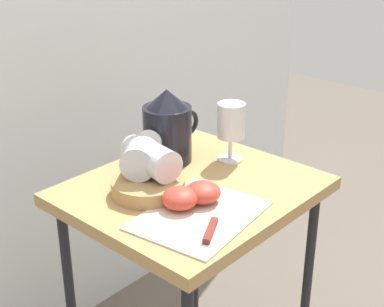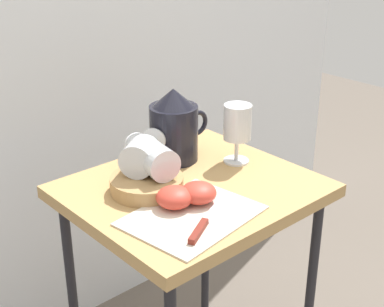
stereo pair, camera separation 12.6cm
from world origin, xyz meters
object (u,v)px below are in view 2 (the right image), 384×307
basket_tray (147,184)px  apple_half_right (198,193)px  wine_glass_tipped_far (156,160)px  wine_glass_tipped_near (141,156)px  pitcher (174,131)px  wine_glass_upright (237,126)px  apple_half_left (174,197)px  table (192,212)px  knife (204,223)px

basket_tray → apple_half_right: size_ratio=2.09×
wine_glass_tipped_far → apple_half_right: wine_glass_tipped_far is taller
basket_tray → wine_glass_tipped_near: (0.01, 0.03, 0.06)m
wine_glass_tipped_far → pitcher: bearing=35.8°
wine_glass_upright → apple_half_left: 0.29m
basket_tray → wine_glass_upright: bearing=-5.0°
wine_glass_upright → pitcher: bearing=132.3°
apple_half_left → apple_half_right: 0.05m
apple_half_left → basket_tray: bearing=87.7°
table → knife: 0.20m
wine_glass_upright → apple_half_left: (-0.27, -0.08, -0.07)m
pitcher → apple_half_right: size_ratio=2.36×
wine_glass_tipped_far → apple_half_left: (-0.03, -0.10, -0.05)m
pitcher → knife: bearing=-119.9°
pitcher → wine_glass_upright: 0.16m
wine_glass_upright → wine_glass_tipped_far: wine_glass_upright is taller
wine_glass_upright → apple_half_right: 0.25m
table → knife: size_ratio=3.31×
wine_glass_tipped_near → apple_half_left: wine_glass_tipped_near is taller
table → wine_glass_tipped_near: bearing=138.8°
apple_half_left → apple_half_right: bearing=-19.2°
wine_glass_tipped_far → apple_half_right: bearing=-77.6°
wine_glass_tipped_near → apple_half_left: 0.14m
basket_tray → wine_glass_upright: wine_glass_upright is taller
wine_glass_tipped_near → knife: (-0.02, -0.23, -0.07)m
wine_glass_tipped_far → wine_glass_upright: bearing=-4.1°
wine_glass_upright → wine_glass_tipped_near: (-0.26, 0.05, -0.02)m
apple_half_left → wine_glass_upright: bearing=16.2°
apple_half_left → apple_half_right: same height
basket_tray → apple_half_left: bearing=-92.3°
wine_glass_tipped_near → apple_half_right: bearing=-74.9°
basket_tray → wine_glass_tipped_far: bearing=-14.3°
basket_tray → wine_glass_upright: (0.26, -0.02, 0.08)m
pitcher → knife: 0.34m
apple_half_left → wine_glass_tipped_near: bearing=84.7°
basket_tray → pitcher: size_ratio=0.89×
wine_glass_tipped_near → wine_glass_tipped_far: 0.04m
wine_glass_tipped_near → knife: size_ratio=0.77×
table → apple_half_left: apple_half_left is taller
pitcher → wine_glass_tipped_near: (-0.15, -0.06, -0.00)m
table → apple_half_right: (-0.05, -0.07, 0.09)m
apple_half_left → knife: size_ratio=0.39×
wine_glass_tipped_near → apple_half_right: 0.16m
knife → apple_half_right: bearing=54.5°
wine_glass_upright → apple_half_right: size_ratio=1.90×
basket_tray → apple_half_left: 0.10m
table → basket_tray: (-0.09, 0.05, 0.09)m
wine_glass_tipped_far → apple_half_left: bearing=-105.8°
pitcher → apple_half_left: size_ratio=2.36×
pitcher → apple_half_right: 0.24m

